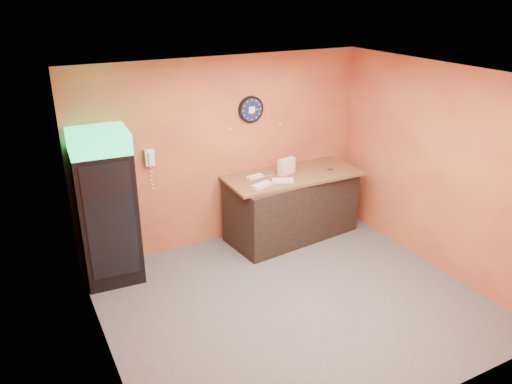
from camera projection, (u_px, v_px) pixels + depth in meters
floor at (292, 301)px, 6.31m from camera, size 4.50×4.50×0.00m
back_wall at (224, 152)px, 7.41m from camera, size 4.50×0.02×2.80m
left_wall at (97, 242)px, 4.81m from camera, size 0.02×4.00×2.80m
right_wall at (437, 169)px, 6.74m from camera, size 0.02×4.00×2.80m
ceiling at (300, 77)px, 5.24m from camera, size 4.50×4.00×0.02m
beverage_cooler at (108, 210)px, 6.45m from camera, size 0.77×0.78×2.06m
prep_counter at (292, 206)px, 7.79m from camera, size 2.08×1.10×1.00m
wall_clock at (251, 109)px, 7.34m from camera, size 0.40×0.06×0.40m
wall_phone at (150, 158)px, 6.84m from camera, size 0.13×0.11×0.23m
butcher_paper at (293, 175)px, 7.59m from camera, size 2.11×0.97×0.04m
sub_roll_stack at (287, 166)px, 7.54m from camera, size 0.30×0.17×0.24m
wrapped_sandwich_left at (262, 185)px, 7.10m from camera, size 0.34×0.21×0.04m
wrapped_sandwich_mid at (283, 181)px, 7.26m from camera, size 0.33×0.24×0.04m
wrapped_sandwich_right at (255, 177)px, 7.42m from camera, size 0.28×0.15×0.04m
kitchen_tool at (272, 174)px, 7.49m from camera, size 0.06×0.06×0.06m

